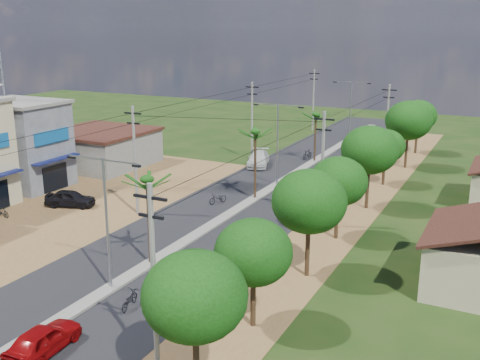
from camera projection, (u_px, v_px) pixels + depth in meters
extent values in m
plane|color=black|center=(111.00, 289.00, 33.26)|extent=(160.00, 160.00, 0.00)
cube|color=black|center=(229.00, 215.00, 46.17)|extent=(12.00, 110.00, 0.04)
cube|color=#605E56|center=(245.00, 204.00, 48.74)|extent=(1.00, 90.00, 0.18)
cube|color=brown|center=(30.00, 213.00, 46.64)|extent=(18.00, 46.00, 0.04)
cube|color=brown|center=(328.00, 232.00, 42.49)|extent=(5.00, 90.00, 0.03)
cube|color=#4E5056|center=(21.00, 146.00, 53.78)|extent=(8.00, 6.00, 8.00)
cube|color=#605E56|center=(17.00, 102.00, 52.68)|extent=(8.40, 6.40, 0.30)
cube|color=#111748|center=(56.00, 159.00, 52.11)|extent=(0.80, 5.40, 0.15)
cube|color=black|center=(55.00, 178.00, 52.74)|extent=(0.10, 3.00, 2.40)
cube|color=navy|center=(52.00, 137.00, 51.69)|extent=(0.12, 4.20, 1.20)
cube|color=#605E56|center=(100.00, 149.00, 62.54)|extent=(10.00, 10.00, 3.60)
cube|color=black|center=(99.00, 131.00, 62.01)|extent=(10.40, 10.40, 0.30)
cylinder|color=black|center=(196.00, 348.00, 23.42)|extent=(0.28, 0.28, 4.20)
ellipsoid|color=black|center=(195.00, 296.00, 22.78)|extent=(4.40, 4.40, 3.74)
cylinder|color=black|center=(253.00, 292.00, 28.72)|extent=(0.28, 0.28, 3.85)
ellipsoid|color=black|center=(253.00, 252.00, 28.13)|extent=(4.00, 4.00, 3.40)
cylinder|color=black|center=(308.00, 242.00, 34.48)|extent=(0.28, 0.28, 4.55)
ellipsoid|color=black|center=(309.00, 201.00, 33.79)|extent=(4.60, 4.60, 3.91)
cylinder|color=black|center=(337.00, 212.00, 40.71)|extent=(0.28, 0.28, 4.06)
ellipsoid|color=black|center=(338.00, 181.00, 40.09)|extent=(4.20, 4.20, 3.57)
cylinder|color=black|center=(368.00, 181.00, 47.42)|extent=(0.28, 0.28, 4.76)
ellipsoid|color=black|center=(370.00, 150.00, 46.70)|extent=(4.80, 4.80, 4.08)
cylinder|color=black|center=(384.00, 167.00, 54.63)|extent=(0.28, 0.28, 3.64)
ellipsoid|color=black|center=(386.00, 146.00, 54.08)|extent=(3.80, 3.80, 3.23)
cylinder|color=black|center=(407.00, 146.00, 61.10)|extent=(0.28, 0.28, 4.90)
ellipsoid|color=black|center=(409.00, 120.00, 60.35)|extent=(5.00, 5.00, 4.25)
cylinder|color=black|center=(417.00, 136.00, 68.19)|extent=(0.28, 0.28, 4.34)
ellipsoid|color=black|center=(418.00, 116.00, 67.54)|extent=(4.40, 4.40, 3.74)
cylinder|color=black|center=(149.00, 223.00, 35.93)|extent=(0.22, 0.22, 5.80)
cylinder|color=black|center=(255.00, 166.00, 49.66)|extent=(0.22, 0.22, 6.20)
cylinder|color=black|center=(315.00, 139.00, 63.54)|extent=(0.22, 0.22, 5.50)
cylinder|color=gray|center=(107.00, 226.00, 32.19)|extent=(0.16, 0.16, 8.00)
cube|color=gray|center=(120.00, 162.00, 30.64)|extent=(2.40, 0.08, 0.08)
cube|color=gray|center=(86.00, 158.00, 31.68)|extent=(2.40, 0.08, 0.08)
cube|color=black|center=(136.00, 166.00, 30.19)|extent=(0.50, 0.18, 0.12)
cube|color=black|center=(71.00, 157.00, 32.18)|extent=(0.50, 0.18, 0.12)
cylinder|color=gray|center=(277.00, 146.00, 53.73)|extent=(0.16, 0.16, 8.00)
cube|color=gray|center=(290.00, 106.00, 52.17)|extent=(2.40, 0.08, 0.08)
cube|color=gray|center=(266.00, 104.00, 53.21)|extent=(2.40, 0.08, 0.08)
cube|color=black|center=(301.00, 108.00, 51.73)|extent=(0.50, 0.18, 0.12)
cube|color=black|center=(256.00, 105.00, 53.72)|extent=(0.50, 0.18, 0.12)
cylinder|color=gray|center=(350.00, 111.00, 75.27)|extent=(0.16, 0.16, 8.00)
cube|color=gray|center=(361.00, 82.00, 73.71)|extent=(2.40, 0.08, 0.08)
cube|color=gray|center=(343.00, 82.00, 74.75)|extent=(2.40, 0.08, 0.08)
cube|color=black|center=(369.00, 84.00, 73.26)|extent=(0.50, 0.18, 0.12)
cube|color=black|center=(335.00, 82.00, 75.25)|extent=(0.50, 0.18, 0.12)
cylinder|color=#605E56|center=(135.00, 161.00, 45.43)|extent=(0.24, 0.24, 9.00)
cube|color=black|center=(133.00, 113.00, 44.39)|extent=(1.60, 0.12, 0.12)
cube|color=black|center=(133.00, 123.00, 44.61)|extent=(1.20, 0.12, 0.12)
cylinder|color=#605E56|center=(252.00, 121.00, 64.38)|extent=(0.24, 0.24, 9.00)
cube|color=black|center=(252.00, 87.00, 63.34)|extent=(1.60, 0.12, 0.12)
cube|color=black|center=(252.00, 94.00, 63.56)|extent=(1.20, 0.12, 0.12)
cylinder|color=#605E56|center=(313.00, 100.00, 82.47)|extent=(0.24, 0.24, 9.00)
cube|color=black|center=(314.00, 73.00, 81.44)|extent=(1.60, 0.12, 0.12)
cube|color=black|center=(314.00, 79.00, 81.65)|extent=(1.20, 0.12, 0.12)
cylinder|color=#605E56|center=(154.00, 286.00, 23.65)|extent=(0.24, 0.24, 9.00)
cube|color=black|center=(150.00, 198.00, 22.61)|extent=(1.60, 0.12, 0.12)
cube|color=black|center=(151.00, 216.00, 22.82)|extent=(1.20, 0.12, 0.12)
cylinder|color=#605E56|center=(322.00, 170.00, 42.60)|extent=(0.24, 0.24, 9.00)
cube|color=black|center=(324.00, 119.00, 41.56)|extent=(1.60, 0.12, 0.12)
cube|color=black|center=(324.00, 130.00, 41.77)|extent=(1.20, 0.12, 0.12)
cylinder|color=#605E56|center=(387.00, 126.00, 61.55)|extent=(0.24, 0.24, 9.00)
cube|color=black|center=(389.00, 90.00, 60.51)|extent=(1.60, 0.12, 0.12)
cube|color=black|center=(389.00, 97.00, 60.73)|extent=(1.20, 0.12, 0.12)
imported|color=maroon|center=(43.00, 340.00, 26.57)|extent=(1.93, 4.27, 1.42)
imported|color=#A9ACB1|center=(234.00, 244.00, 38.22)|extent=(2.79, 4.61, 1.43)
imported|color=#AFAFAB|center=(258.00, 159.00, 62.36)|extent=(3.77, 5.73, 1.54)
imported|color=black|center=(70.00, 199.00, 48.24)|extent=(4.57, 3.02, 1.44)
imported|color=black|center=(129.00, 300.00, 30.93)|extent=(0.97, 1.89, 0.95)
imported|color=black|center=(218.00, 199.00, 49.09)|extent=(1.32, 1.91, 0.95)
imported|color=black|center=(307.00, 155.00, 65.46)|extent=(0.91, 1.94, 1.13)
imported|color=black|center=(2.00, 212.00, 45.59)|extent=(1.70, 0.62, 1.00)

